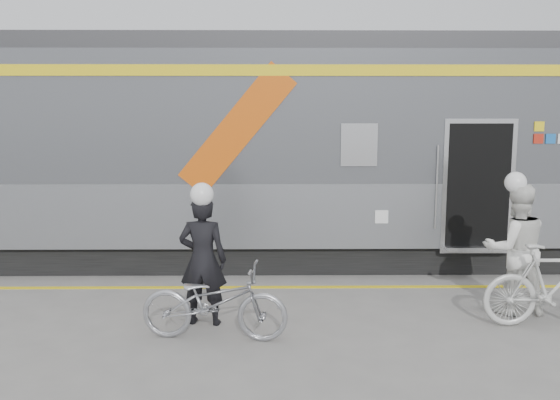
{
  "coord_description": "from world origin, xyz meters",
  "views": [
    {
      "loc": [
        -0.79,
        -7.03,
        2.79
      ],
      "look_at": [
        -0.7,
        1.6,
        1.5
      ],
      "focal_mm": 38.0,
      "sensor_mm": 36.0,
      "label": 1
    }
  ],
  "objects_px": {
    "bicycle_left": "(214,302)",
    "bicycle_right": "(554,286)",
    "woman": "(515,249)",
    "man": "(203,260)"
  },
  "relations": [
    {
      "from": "man",
      "to": "bicycle_right",
      "type": "distance_m",
      "value": 4.59
    },
    {
      "from": "bicycle_left",
      "to": "bicycle_right",
      "type": "distance_m",
      "value": 4.39
    },
    {
      "from": "woman",
      "to": "bicycle_right",
      "type": "bearing_deg",
      "value": 118.95
    },
    {
      "from": "bicycle_left",
      "to": "woman",
      "type": "height_order",
      "value": "woman"
    },
    {
      "from": "man",
      "to": "bicycle_left",
      "type": "relative_size",
      "value": 0.95
    },
    {
      "from": "bicycle_left",
      "to": "bicycle_right",
      "type": "relative_size",
      "value": 0.99
    },
    {
      "from": "man",
      "to": "bicycle_right",
      "type": "xyz_separation_m",
      "value": [
        4.57,
        -0.15,
        -0.31
      ]
    },
    {
      "from": "bicycle_right",
      "to": "bicycle_left",
      "type": "bearing_deg",
      "value": 95.5
    },
    {
      "from": "bicycle_left",
      "to": "man",
      "type": "bearing_deg",
      "value": 26.21
    },
    {
      "from": "man",
      "to": "woman",
      "type": "relative_size",
      "value": 0.95
    }
  ]
}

